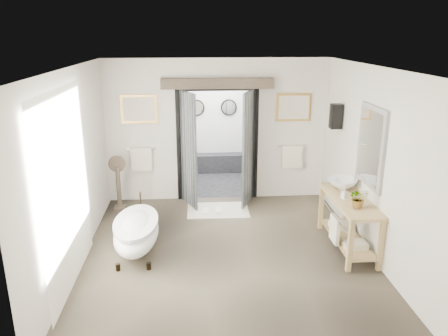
# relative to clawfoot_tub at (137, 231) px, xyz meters

# --- Properties ---
(ground_plane) EXTENTS (5.00, 5.00, 0.00)m
(ground_plane) POSITION_rel_clawfoot_tub_xyz_m (1.42, -0.17, -0.37)
(ground_plane) COLOR brown
(room_shell) EXTENTS (4.52, 5.02, 2.91)m
(room_shell) POSITION_rel_clawfoot_tub_xyz_m (1.38, -0.30, 1.49)
(room_shell) COLOR beige
(room_shell) RESTS_ON ground_plane
(shower_room) EXTENTS (2.22, 2.01, 2.51)m
(shower_room) POSITION_rel_clawfoot_tub_xyz_m (1.42, 3.83, 0.54)
(shower_room) COLOR black
(shower_room) RESTS_ON ground_plane
(back_wall_dressing) EXTENTS (3.82, 0.78, 2.52)m
(back_wall_dressing) POSITION_rel_clawfoot_tub_xyz_m (1.42, 2.15, 1.20)
(back_wall_dressing) COLOR black
(back_wall_dressing) RESTS_ON ground_plane
(clawfoot_tub) EXTENTS (0.69, 1.54, 0.75)m
(clawfoot_tub) POSITION_rel_clawfoot_tub_xyz_m (0.00, 0.00, 0.00)
(clawfoot_tub) COLOR black
(clawfoot_tub) RESTS_ON ground_plane
(vanity) EXTENTS (0.57, 1.60, 0.85)m
(vanity) POSITION_rel_clawfoot_tub_xyz_m (3.37, -0.08, 0.14)
(vanity) COLOR tan
(vanity) RESTS_ON ground_plane
(pedestal_mirror) EXTENTS (0.33, 0.21, 1.12)m
(pedestal_mirror) POSITION_rel_clawfoot_tub_xyz_m (-0.55, 1.78, 0.12)
(pedestal_mirror) COLOR brown
(pedestal_mirror) RESTS_ON ground_plane
(rug) EXTENTS (1.21, 0.82, 0.01)m
(rug) POSITION_rel_clawfoot_tub_xyz_m (1.38, 1.62, -0.36)
(rug) COLOR beige
(rug) RESTS_ON ground_plane
(slippers) EXTENTS (0.36, 0.27, 0.05)m
(slippers) POSITION_rel_clawfoot_tub_xyz_m (1.26, 1.51, -0.33)
(slippers) COLOR white
(slippers) RESTS_ON rug
(basin) EXTENTS (0.59, 0.59, 0.18)m
(basin) POSITION_rel_clawfoot_tub_xyz_m (3.39, 0.38, 0.57)
(basin) COLOR white
(basin) RESTS_ON vanity
(plant) EXTENTS (0.28, 0.25, 0.31)m
(plant) POSITION_rel_clawfoot_tub_xyz_m (3.37, -0.43, 0.64)
(plant) COLOR gray
(plant) RESTS_ON vanity
(soap_bottle_a) EXTENTS (0.11, 0.11, 0.18)m
(soap_bottle_a) POSITION_rel_clawfoot_tub_xyz_m (3.29, -0.05, 0.57)
(soap_bottle_a) COLOR gray
(soap_bottle_a) RESTS_ON vanity
(soap_bottle_b) EXTENTS (0.16, 0.16, 0.16)m
(soap_bottle_b) POSITION_rel_clawfoot_tub_xyz_m (3.37, 0.55, 0.56)
(soap_bottle_b) COLOR gray
(soap_bottle_b) RESTS_ON vanity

